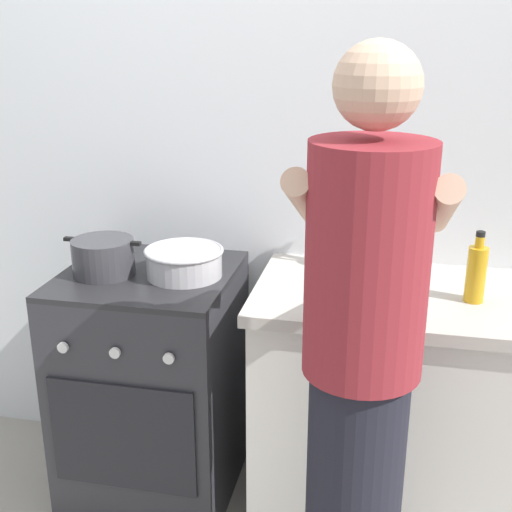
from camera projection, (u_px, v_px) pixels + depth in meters
name	position (u px, v px, depth m)	size (l,w,h in m)	color
back_wall	(317.00, 162.00, 2.44)	(3.20, 0.10, 2.50)	silver
countertop	(397.00, 411.00, 2.30)	(1.00, 0.60, 0.90)	silver
stove_range	(154.00, 384.00, 2.48)	(0.60, 0.62, 0.90)	#2D2D33
pot	(103.00, 257.00, 2.29)	(0.28, 0.22, 0.13)	#38383D
mixing_bowl	(184.00, 261.00, 2.28)	(0.28, 0.28, 0.10)	#B7B7BC
utensil_crock	(347.00, 240.00, 2.35)	(0.10, 0.10, 0.31)	silver
oil_bottle	(476.00, 273.00, 2.06)	(0.06, 0.06, 0.23)	gold
person	(360.00, 382.00, 1.69)	(0.41, 0.50, 1.70)	black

